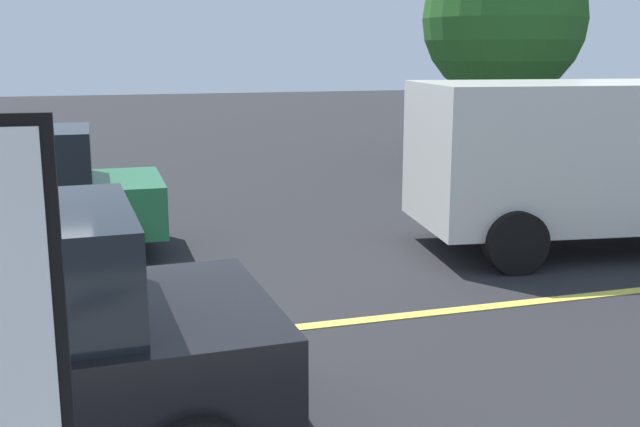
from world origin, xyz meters
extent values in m
cube|color=#E0D14C|center=(3.00, 0.00, 0.01)|extent=(28.00, 0.16, 0.01)
cube|color=silver|center=(7.91, 1.78, 1.29)|extent=(5.42, 2.66, 1.82)
cylinder|color=black|center=(6.29, 3.00, 0.38)|extent=(0.79, 0.36, 0.76)
cylinder|color=black|center=(6.03, 1.01, 0.38)|extent=(0.79, 0.36, 0.76)
cylinder|color=black|center=(1.66, -0.92, 0.32)|extent=(0.65, 0.24, 0.64)
cube|color=black|center=(0.31, 3.42, 1.31)|extent=(1.99, 1.59, 0.66)
cylinder|color=black|center=(1.49, 2.52, 0.32)|extent=(0.64, 0.23, 0.64)
cylinder|color=black|center=(1.51, 4.30, 0.32)|extent=(0.64, 0.23, 0.64)
cylinder|color=#513823|center=(10.06, 8.44, 1.14)|extent=(0.35, 0.35, 2.29)
sphere|color=#286023|center=(10.06, 8.44, 3.26)|extent=(3.53, 3.53, 3.53)
camera|label=1|loc=(1.24, -6.68, 2.61)|focal=42.92mm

